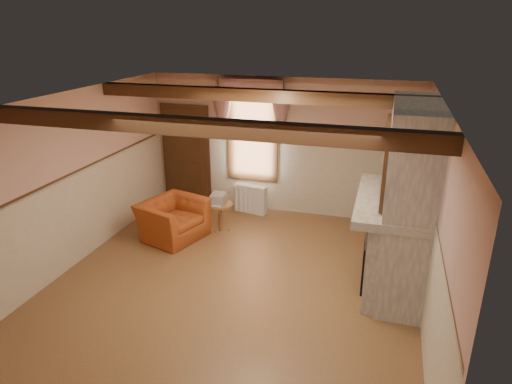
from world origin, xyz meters
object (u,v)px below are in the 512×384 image
(armchair, at_px, (173,220))
(oil_lamp, at_px, (395,181))
(radiator, at_px, (251,199))
(mantel_clock, at_px, (395,179))
(side_table, at_px, (220,217))
(bowl, at_px, (395,193))

(armchair, height_order, oil_lamp, oil_lamp)
(oil_lamp, bearing_deg, armchair, 177.18)
(oil_lamp, bearing_deg, radiator, 148.16)
(radiator, bearing_deg, mantel_clock, -17.95)
(side_table, distance_m, oil_lamp, 3.44)
(radiator, distance_m, mantel_clock, 3.43)
(armchair, bearing_deg, radiator, -15.66)
(side_table, xyz_separation_m, mantel_clock, (3.11, -0.53, 1.25))
(radiator, xyz_separation_m, mantel_clock, (2.81, -1.54, 1.22))
(armchair, relative_size, bowl, 2.95)
(armchair, relative_size, oil_lamp, 3.96)
(armchair, height_order, bowl, bowl)
(mantel_clock, xyz_separation_m, oil_lamp, (0.00, -0.20, 0.04))
(side_table, relative_size, mantel_clock, 2.29)
(side_table, bearing_deg, radiator, 73.72)
(armchair, xyz_separation_m, side_table, (0.74, 0.54, -0.09))
(armchair, xyz_separation_m, mantel_clock, (3.84, 0.01, 1.16))
(side_table, distance_m, radiator, 1.06)
(bowl, bearing_deg, side_table, 162.08)
(armchair, xyz_separation_m, radiator, (1.03, 1.56, -0.06))
(bowl, distance_m, mantel_clock, 0.48)
(armchair, height_order, side_table, armchair)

